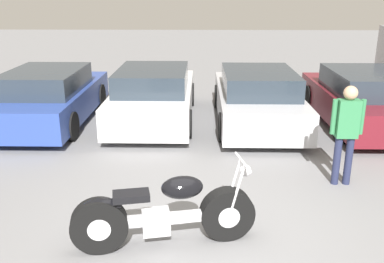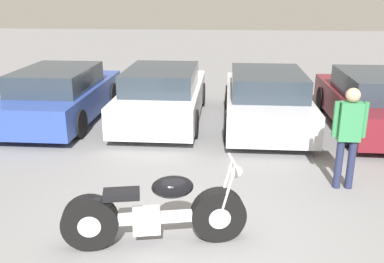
# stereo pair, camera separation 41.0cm
# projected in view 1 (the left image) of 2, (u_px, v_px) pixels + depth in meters

# --- Properties ---
(ground_plane) EXTENTS (60.00, 60.00, 0.00)m
(ground_plane) POSITION_uv_depth(u_px,v_px,m) (199.00, 241.00, 5.49)
(ground_plane) COLOR slate
(motorcycle) EXTENTS (2.29, 0.83, 1.07)m
(motorcycle) POSITION_uv_depth(u_px,v_px,m) (163.00, 214.00, 5.28)
(motorcycle) COLOR black
(motorcycle) RESTS_ON ground_plane
(parked_car_blue) EXTENTS (1.89, 4.40, 1.31)m
(parked_car_blue) POSITION_uv_depth(u_px,v_px,m) (50.00, 97.00, 10.20)
(parked_car_blue) COLOR #2D479E
(parked_car_blue) RESTS_ON ground_plane
(parked_car_white) EXTENTS (1.89, 4.40, 1.31)m
(parked_car_white) POSITION_uv_depth(u_px,v_px,m) (154.00, 95.00, 10.36)
(parked_car_white) COLOR white
(parked_car_white) RESTS_ON ground_plane
(parked_car_silver) EXTENTS (1.89, 4.40, 1.31)m
(parked_car_silver) POSITION_uv_depth(u_px,v_px,m) (257.00, 98.00, 10.10)
(parked_car_silver) COLOR #BCBCC1
(parked_car_silver) RESTS_ON ground_plane
(parked_car_maroon) EXTENTS (1.89, 4.40, 1.31)m
(parked_car_maroon) POSITION_uv_depth(u_px,v_px,m) (362.00, 99.00, 10.03)
(parked_car_maroon) COLOR maroon
(parked_car_maroon) RESTS_ON ground_plane
(person_standing) EXTENTS (0.52, 0.22, 1.65)m
(person_standing) POSITION_uv_depth(u_px,v_px,m) (347.00, 127.00, 6.79)
(person_standing) COLOR #232847
(person_standing) RESTS_ON ground_plane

